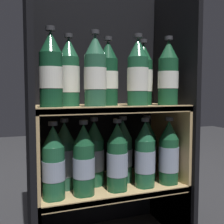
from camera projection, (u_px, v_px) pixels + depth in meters
fridge_back_wall at (96, 111)px, 1.19m from camera, size 0.61×0.02×1.05m
fridge_side_left at (30, 116)px, 0.94m from camera, size 0.02×0.35×1.05m
fridge_side_right at (173, 112)px, 1.14m from camera, size 0.02×0.35×1.05m
shelf_lower at (109, 195)px, 1.05m from camera, size 0.57×0.31×0.25m
shelf_upper at (109, 145)px, 1.04m from camera, size 0.57×0.31×0.56m
bottle_upper_front_0 at (51, 72)px, 0.86m from camera, size 0.08×0.08×0.27m
bottle_upper_front_1 at (95, 73)px, 0.92m from camera, size 0.08×0.08×0.27m
bottle_upper_front_2 at (138, 74)px, 0.97m from camera, size 0.08×0.08×0.27m
bottle_upper_front_3 at (168, 75)px, 1.02m from camera, size 0.08×0.08×0.27m
bottle_upper_back_0 at (69, 75)px, 0.97m from camera, size 0.08×0.08×0.27m
bottle_upper_back_1 at (109, 75)px, 1.03m from camera, size 0.08×0.08×0.27m
bottle_upper_back_2 at (143, 76)px, 1.08m from camera, size 0.08×0.08×0.27m
bottle_lower_front_0 at (53, 164)px, 0.89m from camera, size 0.08×0.08×0.27m
bottle_lower_front_1 at (84, 162)px, 0.92m from camera, size 0.08×0.08×0.27m
bottle_lower_front_2 at (117, 159)px, 0.97m from camera, size 0.08×0.08×0.27m
bottle_lower_front_3 at (145, 156)px, 1.01m from camera, size 0.08×0.08×0.27m
bottle_lower_front_4 at (169, 154)px, 1.04m from camera, size 0.08×0.08×0.27m
bottle_lower_back_0 at (65, 158)px, 0.99m from camera, size 0.08×0.08×0.27m
bottle_lower_back_1 at (94, 155)px, 1.03m from camera, size 0.08×0.08×0.27m
bottle_lower_back_2 at (123, 152)px, 1.07m from camera, size 0.08×0.08×0.27m
bottle_lower_back_3 at (147, 150)px, 1.11m from camera, size 0.08×0.08×0.27m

